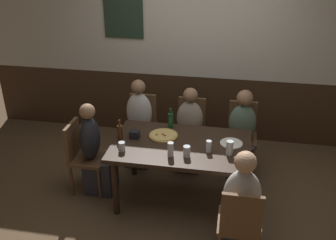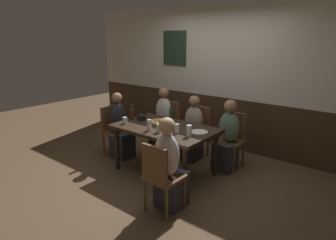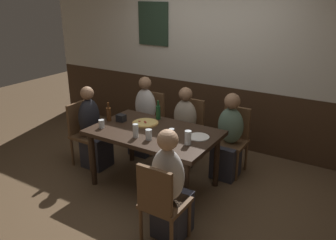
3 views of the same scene
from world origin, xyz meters
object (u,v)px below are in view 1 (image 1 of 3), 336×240
Objects in this scene: chair_right_far at (241,131)px; plate_white_large at (231,143)px; person_head_west at (96,156)px; person_right_far at (241,139)px; person_right_near at (240,211)px; beer_glass_tall at (230,148)px; beer_bottle_green at (171,120)px; condiment_caddy at (135,134)px; beer_bottle_brown at (120,132)px; pint_glass_stout at (187,152)px; pizza at (163,135)px; chair_head_west at (82,153)px; chair_mid_far at (191,127)px; highball_clear at (209,147)px; chair_left_far at (142,123)px; tumbler_water at (171,150)px; chair_right_near at (240,223)px; person_mid_far at (189,135)px; person_left_far at (139,129)px; pint_glass_pale at (122,147)px; dining_table at (181,150)px.

chair_right_far reaches higher than plate_white_large.
person_head_west is 1.83m from person_right_far.
plate_white_large is at bearing 98.55° from person_right_near.
beer_glass_tall reaches higher than chair_right_far.
condiment_caddy is (-0.36, -0.32, -0.05)m from beer_bottle_green.
beer_bottle_brown is at bearing -151.49° from person_right_far.
beer_glass_tall is (0.44, 0.12, 0.02)m from pint_glass_stout.
beer_bottle_green is at bearing 79.35° from pizza.
chair_head_west is 3.53× the size of plate_white_large.
plate_white_large is 1.09m from condiment_caddy.
pint_glass_stout is (-0.58, 0.48, 0.30)m from person_right_near.
beer_bottle_green reaches higher than beer_bottle_brown.
chair_mid_far is at bearing 57.17° from condiment_caddy.
chair_right_far is 1.10m from highball_clear.
chair_left_far and chair_head_west have the same top height.
chair_mid_far is at bearing 94.76° from pint_glass_stout.
condiment_caddy reaches higher than pizza.
person_right_far is (1.69, 0.72, -0.00)m from person_head_west.
pint_glass_stout is 0.17m from tumbler_water.
chair_right_far is 0.67m from chair_mid_far.
chair_head_west is 5.62× the size of beer_glass_tall.
person_right_near is at bearing 90.00° from chair_right_near.
person_mid_far is at bearing 35.43° from person_head_west.
person_left_far is 1.27m from pint_glass_stout.
beer_bottle_brown is (-0.46, -0.16, 0.08)m from pizza.
person_left_far is 1.97m from person_right_near.
beer_bottle_green is at bearing -117.53° from person_mid_far.
person_mid_far is 0.94m from highball_clear.
chair_right_far is 1.00× the size of chair_mid_far.
beer_bottle_green is 1.00× the size of plate_white_large.
plate_white_large is at bearing -55.09° from chair_mid_far.
pint_glass_pale is at bearing -117.89° from chair_mid_far.
person_right_far is 10.18× the size of condiment_caddy.
chair_right_far is at bearing 80.96° from plate_white_large.
chair_head_west is 0.77× the size of person_head_west.
person_mid_far is (0.67, -0.16, -0.04)m from chair_left_far.
beer_bottle_green is at bearing -148.90° from chair_right_far.
pizza is 1.33× the size of beer_bottle_green.
person_mid_far reaches higher than tumbler_water.
person_left_far is at bearing 121.12° from tumbler_water.
person_mid_far is 6.92× the size of tumbler_water.
condiment_caddy is at bearing 78.36° from pint_glass_pale.
person_right_near is 1.43m from beer_bottle_green.
pint_glass_pale is (-0.60, -0.25, 0.13)m from dining_table.
person_mid_far reaches higher than chair_left_far.
pint_glass_stout is 0.82m from beer_bottle_brown.
person_head_west is (-0.34, -0.89, -0.02)m from chair_left_far.
person_right_far is 0.96× the size of person_right_near.
chair_left_far is (-0.67, 0.89, -0.16)m from dining_table.
dining_table is 9.58× the size of tumbler_water.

